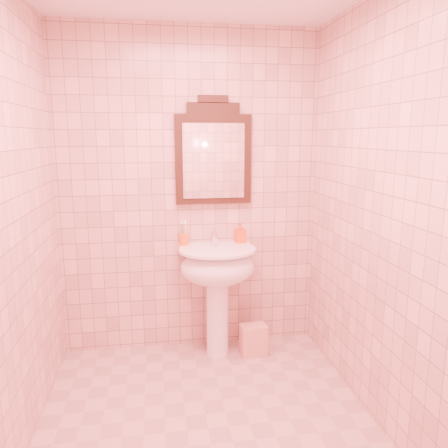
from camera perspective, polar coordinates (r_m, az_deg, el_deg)
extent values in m
plane|color=tan|center=(2.84, -2.07, -25.12)|extent=(2.20, 2.20, 0.00)
cube|color=beige|center=(3.41, -4.46, 3.93)|extent=(2.00, 0.02, 2.50)
cylinder|color=white|center=(3.45, -0.87, -11.47)|extent=(0.17, 0.17, 0.70)
ellipsoid|color=white|center=(3.31, -0.84, -5.68)|extent=(0.56, 0.46, 0.28)
cube|color=white|center=(3.43, -1.24, -3.04)|extent=(0.56, 0.15, 0.05)
cylinder|color=white|center=(3.27, -0.85, -3.42)|extent=(0.58, 0.58, 0.02)
cylinder|color=white|center=(3.41, -1.24, -1.82)|extent=(0.04, 0.04, 0.09)
cylinder|color=white|center=(3.35, -1.12, -1.45)|extent=(0.02, 0.10, 0.02)
cylinder|color=white|center=(3.31, -1.00, -1.98)|extent=(0.02, 0.02, 0.04)
cube|color=white|center=(3.41, -1.27, -0.89)|extent=(0.02, 0.07, 0.01)
cube|color=black|center=(3.38, -1.40, 8.40)|extent=(0.58, 0.05, 0.68)
cube|color=black|center=(3.38, -1.44, 14.87)|extent=(0.40, 0.05, 0.08)
cube|color=black|center=(3.38, -1.44, 15.99)|extent=(0.23, 0.05, 0.06)
cube|color=white|center=(3.35, -1.34, 8.21)|extent=(0.47, 0.01, 0.56)
cylinder|color=orange|center=(3.39, -5.26, -2.01)|extent=(0.07, 0.07, 0.09)
cylinder|color=silver|center=(3.38, -5.00, -1.36)|extent=(0.01, 0.01, 0.17)
cylinder|color=#338CD8|center=(3.39, -5.21, -1.31)|extent=(0.01, 0.01, 0.17)
cylinder|color=#E5334C|center=(3.39, -5.51, -1.34)|extent=(0.01, 0.01, 0.17)
cylinder|color=#3FBF59|center=(3.37, -5.49, -1.41)|extent=(0.01, 0.01, 0.17)
cylinder|color=#D8CC4C|center=(3.36, -5.17, -1.42)|extent=(0.01, 0.01, 0.17)
imported|color=#E15013|center=(3.44, 2.14, -1.17)|extent=(0.09, 0.09, 0.16)
cube|color=#E0A083|center=(3.55, 3.85, -14.86)|extent=(0.21, 0.15, 0.24)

